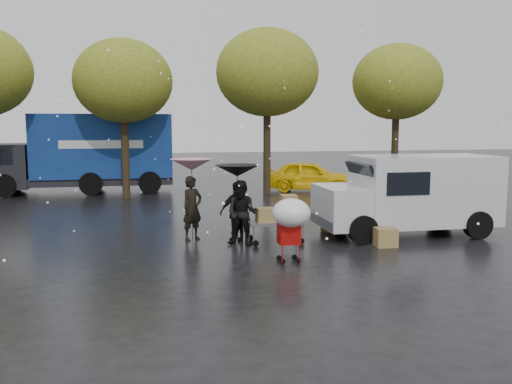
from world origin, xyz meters
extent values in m
plane|color=black|center=(0.00, 0.00, 0.00)|extent=(90.00, 90.00, 0.00)
imported|color=black|center=(-1.54, 1.30, 0.85)|extent=(0.75, 0.68, 1.71)
imported|color=black|center=(-0.36, 0.34, 0.83)|extent=(1.02, 0.96, 1.67)
imported|color=black|center=(-0.41, 0.75, 0.80)|extent=(0.96, 0.47, 1.59)
cylinder|color=#4C4C4C|center=(-1.54, 1.30, 1.01)|extent=(0.02, 0.02, 2.01)
cone|color=#CC547D|center=(-1.54, 1.30, 2.01)|extent=(1.11, 1.11, 0.30)
sphere|color=#4C4C4C|center=(-1.54, 1.30, 2.04)|extent=(0.06, 0.06, 0.06)
cylinder|color=#4C4C4C|center=(-0.41, 0.75, 0.94)|extent=(0.02, 0.02, 1.88)
cone|color=black|center=(-0.41, 0.75, 1.88)|extent=(1.17, 1.17, 0.30)
sphere|color=#4C4C4C|center=(-0.41, 0.75, 1.91)|extent=(0.06, 0.06, 0.06)
cube|color=slate|center=(0.55, 0.48, 0.55)|extent=(1.50, 0.80, 0.08)
cylinder|color=slate|center=(-0.20, 0.48, 0.80)|extent=(0.04, 0.04, 0.60)
cube|color=olive|center=(0.90, 0.58, 0.79)|extent=(0.55, 0.45, 0.40)
cube|color=olive|center=(0.25, 0.38, 0.77)|extent=(0.45, 0.40, 0.35)
cube|color=olive|center=(0.85, 0.33, 1.13)|extent=(0.40, 0.35, 0.28)
cube|color=tan|center=(0.60, 0.48, 0.65)|extent=(0.90, 0.55, 0.12)
cylinder|color=black|center=(-0.05, 0.16, 0.08)|extent=(0.16, 0.05, 0.16)
cylinder|color=black|center=(-0.05, 0.80, 0.08)|extent=(0.16, 0.05, 0.16)
cylinder|color=black|center=(1.15, 0.16, 0.08)|extent=(0.16, 0.05, 0.16)
cylinder|color=black|center=(1.15, 0.80, 0.08)|extent=(0.16, 0.05, 0.16)
cube|color=#AA0C09|center=(0.36, -1.51, 0.65)|extent=(0.47, 0.41, 0.45)
cylinder|color=#AA0C09|center=(0.36, -1.70, 1.02)|extent=(0.42, 0.02, 0.02)
cylinder|color=#4C4C4C|center=(0.36, -1.70, 0.95)|extent=(0.02, 0.02, 0.60)
ellipsoid|color=white|center=(0.36, -1.70, 1.15)|extent=(0.84, 0.84, 0.63)
cylinder|color=black|center=(0.18, -1.67, 0.06)|extent=(0.12, 0.04, 0.12)
cylinder|color=black|center=(0.18, -1.35, 0.06)|extent=(0.12, 0.04, 0.12)
cylinder|color=black|center=(0.54, -1.67, 0.06)|extent=(0.12, 0.04, 0.12)
cylinder|color=black|center=(0.54, -1.35, 0.06)|extent=(0.12, 0.04, 0.12)
cube|color=silver|center=(4.90, 0.79, 1.25)|extent=(3.80, 2.00, 1.90)
cube|color=silver|center=(2.50, 0.79, 0.85)|extent=(1.20, 1.95, 1.10)
cube|color=black|center=(3.05, 0.79, 1.70)|extent=(0.37, 1.70, 0.67)
cube|color=slate|center=(1.95, 0.79, 0.45)|extent=(0.12, 1.90, 0.25)
cylinder|color=black|center=(2.70, -0.16, 0.38)|extent=(0.76, 0.28, 0.76)
cylinder|color=black|center=(2.70, 1.74, 0.38)|extent=(0.76, 0.28, 0.76)
cylinder|color=black|center=(6.00, -0.16, 0.38)|extent=(0.76, 0.28, 0.76)
cylinder|color=black|center=(6.00, 1.74, 0.38)|extent=(0.76, 0.28, 0.76)
cube|color=navy|center=(-4.52, 12.37, 2.10)|extent=(6.00, 2.50, 2.80)
cube|color=black|center=(-8.72, 12.37, 1.25)|extent=(2.20, 2.40, 1.90)
cube|color=black|center=(-5.52, 12.37, 0.55)|extent=(8.00, 2.30, 0.35)
cube|color=silver|center=(-4.52, 11.11, 2.20)|extent=(3.50, 0.03, 0.35)
cylinder|color=black|center=(-8.52, 11.22, 0.50)|extent=(1.00, 0.30, 1.00)
cylinder|color=black|center=(-8.52, 13.52, 0.50)|extent=(1.00, 0.30, 1.00)
cylinder|color=black|center=(-2.52, 11.22, 0.50)|extent=(1.00, 0.30, 1.00)
cylinder|color=black|center=(-2.52, 13.52, 0.50)|extent=(1.00, 0.30, 1.00)
cube|color=olive|center=(3.16, -0.52, 0.24)|extent=(0.56, 0.46, 0.48)
cube|color=olive|center=(2.41, 1.61, 0.18)|extent=(0.56, 0.50, 0.36)
imported|color=yellow|center=(4.66, 10.67, 0.70)|extent=(4.45, 2.92, 1.41)
cylinder|color=black|center=(-3.50, 10.00, 2.24)|extent=(0.32, 0.32, 4.48)
ellipsoid|color=#4B601B|center=(-3.50, 10.00, 4.80)|extent=(4.00, 4.00, 3.40)
cylinder|color=black|center=(2.50, 10.00, 2.45)|extent=(0.32, 0.32, 4.90)
ellipsoid|color=#4B601B|center=(2.50, 10.00, 5.25)|extent=(4.40, 4.40, 3.74)
cylinder|color=black|center=(8.50, 10.00, 2.31)|extent=(0.32, 0.32, 4.62)
ellipsoid|color=#4B601B|center=(8.50, 10.00, 4.95)|extent=(4.00, 4.00, 3.40)
camera|label=1|loc=(-2.78, -12.97, 3.09)|focal=38.00mm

